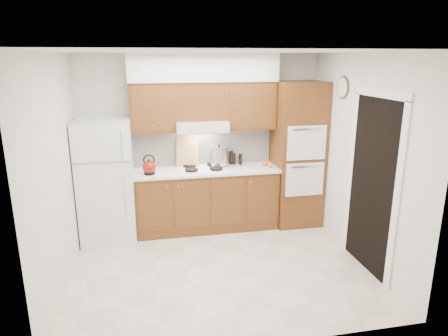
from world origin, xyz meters
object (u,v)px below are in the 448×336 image
fridge (107,181)px  kettle (149,167)px  oven_cabinet (297,154)px  stock_pot (219,156)px

fridge → kettle: (0.60, -0.07, 0.19)m
fridge → oven_cabinet: size_ratio=0.78×
oven_cabinet → stock_pot: 1.21m
oven_cabinet → fridge: bearing=-179.3°
fridge → oven_cabinet: bearing=0.7°
fridge → kettle: size_ratio=9.04×
oven_cabinet → stock_pot: bearing=174.6°
kettle → fridge: bearing=151.6°
fridge → stock_pot: size_ratio=6.34×
oven_cabinet → kettle: (-2.24, -0.11, -0.05)m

